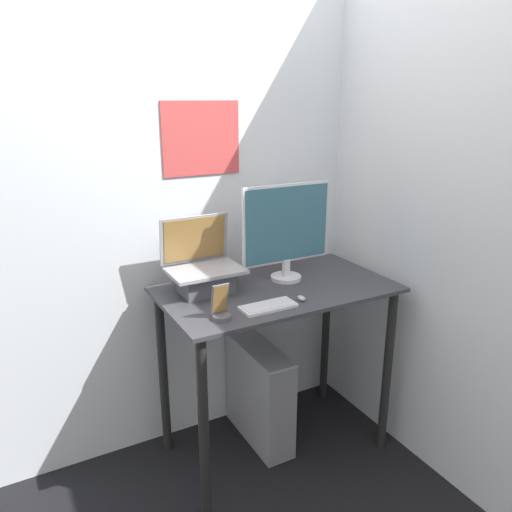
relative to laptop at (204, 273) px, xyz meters
name	(u,v)px	position (x,y,z in m)	size (l,w,h in m)	color
ground_plane	(308,485)	(0.33, -0.45, -1.03)	(12.00, 12.00, 0.00)	black
wall_back	(239,201)	(0.33, 0.29, 0.27)	(6.00, 0.06, 2.60)	silver
wall_side_right	(431,215)	(0.99, -0.45, 0.27)	(0.05, 6.00, 2.60)	silver
desk	(276,319)	(0.33, -0.12, -0.27)	(1.15, 0.65, 0.94)	#333338
laptop	(204,273)	(0.00, 0.00, 0.00)	(0.35, 0.27, 0.35)	#4C4C51
monitor	(287,231)	(0.43, -0.05, 0.16)	(0.49, 0.16, 0.49)	silver
keyboard	(268,306)	(0.17, -0.32, -0.08)	(0.25, 0.11, 0.02)	silver
mouse	(301,298)	(0.35, -0.32, -0.08)	(0.03, 0.05, 0.02)	#99999E
cell_phone	(221,309)	(-0.06, -0.32, -0.05)	(0.08, 0.08, 0.16)	#4C4C51
computer_tower	(259,393)	(0.30, 0.00, -0.75)	(0.17, 0.52, 0.56)	gray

